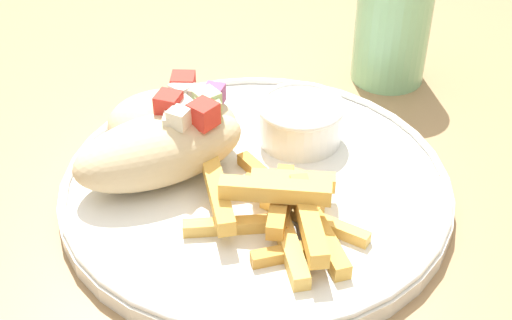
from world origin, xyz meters
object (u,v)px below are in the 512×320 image
Objects in this scene: plate at (256,185)px; water_glass at (392,27)px; sauce_ramekin at (301,119)px; pita_sandwich_near at (161,147)px; pita_sandwich_far at (173,123)px; fries_pile at (280,208)px.

plate is 0.22m from water_glass.
sauce_ramekin is at bearing 66.46° from plate.
pita_sandwich_near is at bearing -145.82° from sauce_ramekin.
pita_sandwich_far is 0.83× the size of fries_pile.
pita_sandwich_near is at bearing -98.79° from pita_sandwich_far.
pita_sandwich_far reaches higher than sauce_ramekin.
pita_sandwich_far is at bearing 144.11° from fries_pile.
sauce_ramekin is (0.10, 0.03, -0.01)m from pita_sandwich_far.
pita_sandwich_far is 0.10m from sauce_ramekin.
water_glass reaches higher than pita_sandwich_near.
pita_sandwich_far reaches higher than plate.
water_glass is at bearing 63.17° from sauce_ramekin.
sauce_ramekin is 0.60× the size of water_glass.
plate is at bearing -28.03° from pita_sandwich_far.
water_glass is at bearing 38.53° from pita_sandwich_far.
sauce_ramekin reaches higher than plate.
plate is 2.71× the size of pita_sandwich_far.
plate is 2.08× the size of pita_sandwich_near.
plate is 0.07m from sauce_ramekin.
fries_pile is at bearing -91.17° from sauce_ramekin.
sauce_ramekin is at bearing -116.83° from water_glass.
pita_sandwich_far is 0.12m from fries_pile.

